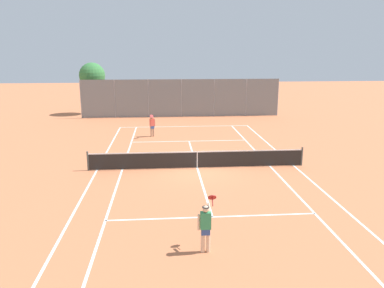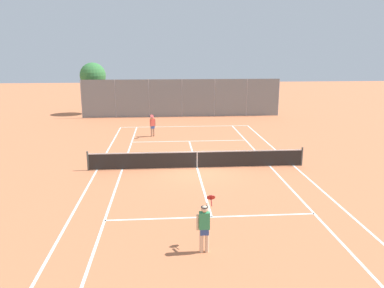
{
  "view_description": "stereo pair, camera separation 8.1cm",
  "coord_description": "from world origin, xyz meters",
  "views": [
    {
      "loc": [
        -1.86,
        -19.8,
        6.28
      ],
      "look_at": [
        -0.17,
        1.5,
        1.0
      ],
      "focal_mm": 35.0,
      "sensor_mm": 36.0,
      "label": 1
    },
    {
      "loc": [
        -1.78,
        -19.81,
        6.28
      ],
      "look_at": [
        -0.17,
        1.5,
        1.0
      ],
      "focal_mm": 35.0,
      "sensor_mm": 36.0,
      "label": 2
    }
  ],
  "objects": [
    {
      "name": "court_line_markings",
      "position": [
        0.0,
        0.0,
        0.0
      ],
      "size": [
        11.1,
        23.9,
        0.01
      ],
      "color": "white",
      "rests_on": "ground"
    },
    {
      "name": "back_fence",
      "position": [
        -0.0,
        16.9,
        1.85
      ],
      "size": [
        19.47,
        0.08,
        3.71
      ],
      "color": "gray",
      "rests_on": "ground"
    },
    {
      "name": "tennis_net",
      "position": [
        0.0,
        0.0,
        0.51
      ],
      "size": [
        12.0,
        0.1,
        1.07
      ],
      "color": "#474C47",
      "rests_on": "ground"
    },
    {
      "name": "tree_behind_left",
      "position": [
        -8.93,
        19.46,
        3.85
      ],
      "size": [
        2.6,
        2.6,
        5.23
      ],
      "color": "brown",
      "rests_on": "ground"
    },
    {
      "name": "player_far_left",
      "position": [
        -2.66,
        8.14,
        0.93
      ],
      "size": [
        0.43,
        0.9,
        1.77
      ],
      "color": "tan",
      "rests_on": "ground"
    },
    {
      "name": "ground_plane",
      "position": [
        0.0,
        0.0,
        0.0
      ],
      "size": [
        120.0,
        120.0,
        0.0
      ],
      "primitive_type": "plane",
      "color": "#C67047"
    },
    {
      "name": "loose_tennis_ball_2",
      "position": [
        4.88,
        0.62,
        0.03
      ],
      "size": [
        0.07,
        0.07,
        0.07
      ],
      "primitive_type": "sphere",
      "color": "#D1DB33",
      "rests_on": "ground"
    },
    {
      "name": "player_near_side",
      "position": [
        -0.57,
        -8.97,
        0.93
      ],
      "size": [
        0.67,
        0.73,
        1.77
      ],
      "color": "beige",
      "rests_on": "ground"
    },
    {
      "name": "loose_tennis_ball_0",
      "position": [
        0.94,
        1.06,
        0.03
      ],
      "size": [
        0.07,
        0.07,
        0.07
      ],
      "primitive_type": "sphere",
      "color": "#D1DB33",
      "rests_on": "ground"
    }
  ]
}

